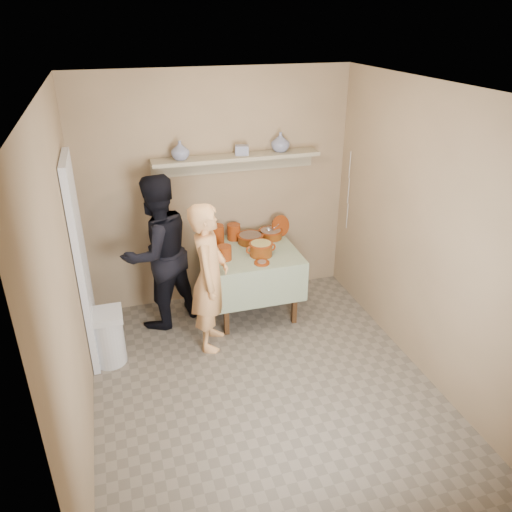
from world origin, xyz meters
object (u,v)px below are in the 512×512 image
object	(u,v)px
person_helper	(158,253)
trash_bin	(108,337)
person_cook	(210,278)
serving_table	(251,260)
cazuela_rice	(261,248)

from	to	relation	value
person_helper	trash_bin	world-z (taller)	person_helper
trash_bin	person_helper	bearing A→B (deg)	44.61
person_cook	trash_bin	bearing A→B (deg)	110.73
person_helper	trash_bin	size ratio (longest dim) A/B	2.98
serving_table	cazuela_rice	size ratio (longest dim) A/B	2.95
serving_table	cazuela_rice	xyz separation A→B (m)	(0.07, -0.16, 0.20)
cazuela_rice	trash_bin	world-z (taller)	cazuela_rice
trash_bin	person_cook	bearing A→B (deg)	1.30
person_cook	serving_table	xyz separation A→B (m)	(0.56, 0.49, -0.12)
serving_table	person_helper	bearing A→B (deg)	176.43
person_helper	serving_table	distance (m)	1.01
person_helper	cazuela_rice	world-z (taller)	person_helper
person_helper	serving_table	xyz separation A→B (m)	(0.99, -0.06, -0.19)
person_helper	cazuela_rice	bearing A→B (deg)	140.20
person_cook	cazuela_rice	bearing A→B (deg)	-42.37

